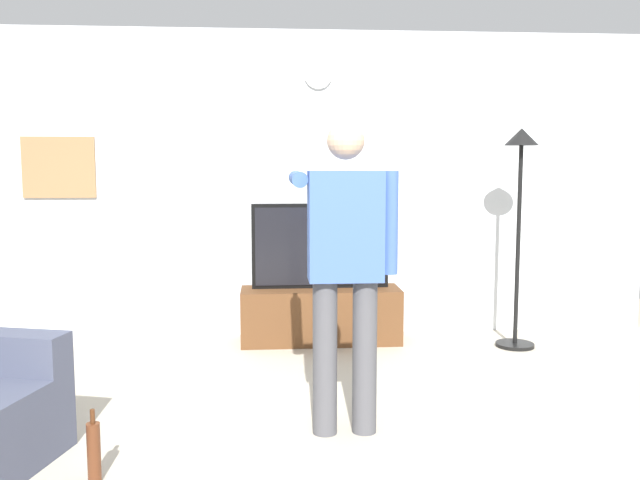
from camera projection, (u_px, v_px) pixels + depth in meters
ground_plane at (329, 480)px, 3.34m from camera, size 8.40×8.40×0.00m
back_wall at (299, 185)px, 6.11m from camera, size 6.40×0.10×2.70m
tv_stand at (321, 315)px, 5.90m from camera, size 1.37×0.47×0.47m
television at (320, 246)px, 5.88m from camera, size 1.18×0.07×0.73m
wall_clock at (318, 75)px, 5.96m from camera, size 0.24×0.03×0.24m
framed_picture at (59, 167)px, 5.88m from camera, size 0.62×0.04×0.52m
floor_lamp at (520, 192)px, 5.63m from camera, size 0.32×0.32×1.83m
person_standing_nearer_lamp at (345, 259)px, 3.84m from camera, size 0.59×0.78×1.77m
beverage_bottle at (94, 452)px, 3.31m from camera, size 0.07×0.07×0.37m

